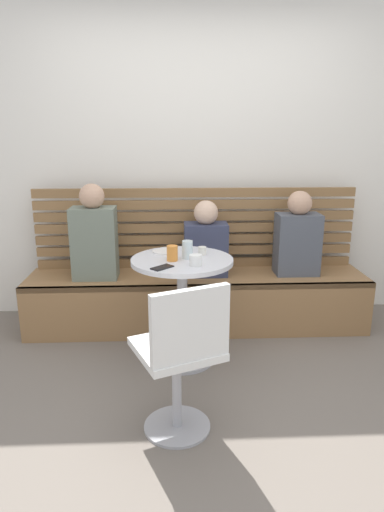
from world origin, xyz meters
TOP-DOWN VIEW (x-y plane):
  - ground at (0.00, 0.00)m, footprint 8.00×8.00m
  - back_wall at (0.00, 1.64)m, footprint 5.20×0.10m
  - booth_bench at (0.00, 1.20)m, footprint 2.70×0.52m
  - booth_backrest at (0.00, 1.44)m, footprint 2.65×0.04m
  - cafe_table at (-0.13, 0.64)m, footprint 0.68×0.68m
  - white_chair at (-0.16, -0.17)m, footprint 0.52×0.52m
  - person_adult at (-0.80, 1.18)m, footprint 0.34×0.22m
  - person_child_left at (0.80, 1.21)m, footprint 0.34×0.22m
  - person_child_middle at (0.07, 1.22)m, footprint 0.34×0.22m
  - cup_glass_tall at (-0.10, 0.64)m, footprint 0.07×0.07m
  - cup_ceramic_white at (-0.05, 0.47)m, footprint 0.08×0.08m
  - cup_tumbler_orange at (-0.20, 0.59)m, footprint 0.07×0.07m
  - cup_espresso_small at (0.01, 0.73)m, footprint 0.06×0.06m
  - plate_small at (-0.25, 0.80)m, footprint 0.17×0.17m
  - phone_on_table at (-0.26, 0.43)m, footprint 0.15×0.15m

SIDE VIEW (x-z plane):
  - ground at x=0.00m, z-range 0.00..0.00m
  - booth_bench at x=0.00m, z-range 0.00..0.44m
  - white_chair at x=-0.16m, z-range 0.04..0.89m
  - cafe_table at x=-0.13m, z-range 0.15..0.89m
  - person_child_middle at x=0.07m, z-range 0.40..1.00m
  - person_child_left at x=0.80m, z-range 0.40..1.07m
  - phone_on_table at x=-0.26m, z-range 0.74..0.75m
  - plate_small at x=-0.25m, z-range 0.74..0.75m
  - cup_espresso_small at x=0.01m, z-range 0.74..0.79m
  - person_adult at x=-0.80m, z-range 0.40..1.14m
  - cup_ceramic_white at x=-0.05m, z-range 0.74..0.81m
  - booth_backrest at x=0.00m, z-range 0.44..1.11m
  - cup_tumbler_orange at x=-0.20m, z-range 0.74..0.84m
  - cup_glass_tall at x=-0.10m, z-range 0.74..0.86m
  - back_wall at x=0.00m, z-range 0.00..2.90m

